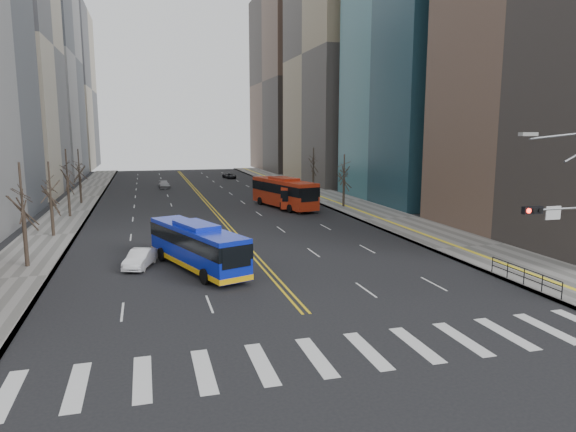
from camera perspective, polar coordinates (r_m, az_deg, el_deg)
The scene contains 16 objects.
ground at distance 22.92m, azimuth 6.04°, elevation -14.98°, with size 220.00×220.00×0.00m, color black.
sidewalk_right at distance 69.80m, azimuth 5.80°, elevation 1.65°, with size 7.00×130.00×0.15m, color slate.
sidewalk_left at distance 65.61m, azimuth -23.05°, elevation 0.45°, with size 5.00×130.00×0.15m, color slate.
crosswalk at distance 22.92m, azimuth 6.04°, elevation -14.97°, with size 26.70×4.00×0.01m.
centerline at distance 75.36m, azimuth -9.55°, elevation 2.09°, with size 0.55×100.00×0.01m.
office_towers at distance 89.40m, azimuth -10.89°, elevation 18.57°, with size 83.00×134.00×58.00m.
signal_mast at distance 30.72m, azimuth 29.33°, elevation -0.40°, with size 5.37×0.37×9.39m.
pedestrian_railing at distance 34.75m, azimuth 24.77°, elevation -5.84°, with size 0.06×6.06×1.02m.
street_trees at distance 54.11m, azimuth -14.93°, elevation 4.25°, with size 35.20×47.20×7.60m.
blue_bus at distance 35.89m, azimuth -10.12°, elevation -3.19°, with size 5.95×11.26×3.26m.
red_bus_near at distance 63.63m, azimuth -0.45°, elevation 2.79°, with size 5.65×12.38×3.80m.
red_bus_far at distance 64.94m, azimuth 0.25°, elevation 2.63°, with size 4.90×10.14×3.17m.
car_white at distance 37.43m, azimuth -16.10°, elevation -4.57°, with size 1.36×3.90×1.28m, color white.
car_dark_mid at distance 67.43m, azimuth 2.06°, elevation 1.91°, with size 1.52×3.78×1.29m, color black.
car_silver at distance 88.48m, azimuth -13.59°, elevation 3.41°, with size 1.65×4.07×1.18m, color #9B9A9F.
car_dark_far at distance 104.36m, azimuth -6.52°, elevation 4.46°, with size 1.79×3.89×1.08m, color black.
Camera 1 is at (-7.84, -19.36, 9.45)m, focal length 32.00 mm.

